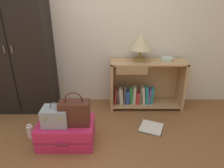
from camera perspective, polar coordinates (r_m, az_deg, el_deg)
ground_plane at (r=2.30m, az=-6.07°, el=-21.62°), size 9.00×9.00×0.00m
back_wall at (r=3.13m, az=-4.28°, el=17.61°), size 6.40×0.10×2.60m
wardrobe at (r=3.18m, az=-25.33°, el=9.85°), size 0.95×0.47×1.98m
bookshelf at (r=3.17m, az=8.91°, el=-0.37°), size 1.11×0.38×0.75m
table_lamp at (r=2.95m, az=8.24°, el=11.35°), size 0.31×0.31×0.39m
bowl at (r=3.11m, az=15.33°, el=6.79°), size 0.18×0.18×0.04m
suitcase_large at (r=2.53m, az=-12.56°, el=-13.04°), size 0.65×0.45×0.28m
train_case at (r=2.39m, az=-15.49°, el=-8.70°), size 0.29×0.23×0.28m
handbag at (r=2.34m, az=-10.36°, el=-7.86°), size 0.33×0.17×0.40m
bottle at (r=2.77m, az=-21.90°, el=-12.24°), size 0.08×0.08×0.18m
open_book_on_floor at (r=2.82m, az=11.06°, el=-11.95°), size 0.38×0.38×0.02m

